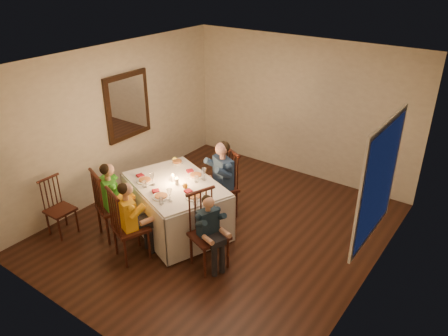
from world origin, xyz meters
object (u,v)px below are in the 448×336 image
Objects in this scene: chair_near_left at (116,234)px; chair_end at (210,265)px; child_yellow at (134,256)px; chair_near_right at (134,256)px; child_green at (116,234)px; child_teal at (210,265)px; chair_extra at (65,233)px; chair_adult at (222,214)px; adult at (222,214)px; serving_bowl at (177,163)px; dining_table at (176,197)px.

chair_end is (1.62, 0.26, 0.00)m from chair_near_left.
child_yellow is at bearing 134.99° from chair_end.
child_green is at bearing 0.58° from chair_near_right.
chair_near_left is 1.64m from chair_end.
child_teal is (1.00, 0.48, 0.00)m from child_yellow.
child_teal is (2.30, 0.70, 0.00)m from chair_extra.
chair_adult is 1.33m from chair_end.
adult reaches higher than chair_near_left.
chair_adult is at bearing -103.63° from child_green.
chair_adult is 1.72m from chair_near_left.
chair_adult is at bearing 0.00° from adult.
chair_near_right is at bearing -179.11° from child_green.
chair_end is 2.40m from chair_extra.
serving_bowl is (-0.71, -0.25, 0.84)m from adult.
child_teal is at bearing 0.00° from chair_end.
child_yellow is at bearing -76.02° from serving_bowl.
child_green is at bearing 118.62° from child_teal.
child_yellow is 1.08× the size of child_teal.
chair_near_left is 0.81m from chair_extra.
chair_extra is at bearing -105.28° from chair_adult.
adult is at bearing -81.94° from child_yellow.
child_green is (-0.66, -0.67, -0.58)m from dining_table.
chair_near_left and chair_end have the same top height.
chair_near_left is at bearing -102.79° from serving_bowl.
chair_end is 0.93× the size of child_yellow.
serving_bowl is (0.95, 1.61, 0.84)m from chair_extra.
serving_bowl is at bearing -82.06° from child_green.
chair_extra is 2.40m from child_teal.
adult is at bearing 19.57° from serving_bowl.
chair_adult is at bearing -103.63° from chair_near_left.
chair_near_left is at bearing 118.62° from chair_end.
child_green reaches higher than chair_near_left.
child_green is 1.64m from child_teal.
chair_near_left reaches higher than chair_extra.
child_teal is at bearing -34.65° from adult.
dining_table reaches higher than child_teal.
dining_table is 1.68× the size of chair_near_right.
dining_table is 1.00m from adult.
chair_extra is 0.81m from child_green.
adult reaches higher than chair_end.
child_teal is (1.62, 0.26, 0.00)m from chair_near_left.
dining_table is at bearing -85.80° from adult.
adult is 1.18× the size of child_teal.
chair_near_right is 0.65m from child_green.
dining_table is 1.68× the size of chair_adult.
chair_end is at bearing -150.29° from child_green.
chair_near_right is at bearing -0.00° from child_yellow.
chair_near_right is 1.66m from serving_bowl.
child_green is at bearing -98.02° from adult.
adult is at bearing 48.65° from child_teal.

